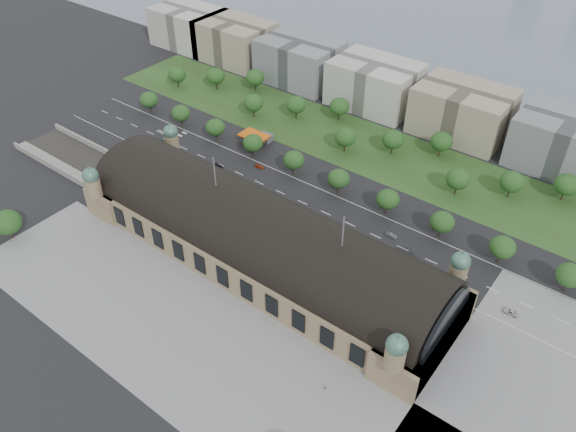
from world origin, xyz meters
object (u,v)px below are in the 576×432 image
Objects in this scene: traffic_car_4 at (350,244)px; traffic_car_3 at (260,167)px; parked_car_6 at (234,193)px; parked_car_0 at (195,181)px; traffic_car_5 at (391,235)px; parked_car_2 at (181,174)px; parked_car_4 at (210,188)px; parked_car_5 at (247,206)px; traffic_car_6 at (510,312)px; traffic_car_1 at (160,132)px; pedestrian_0 at (325,389)px; bus_west at (285,212)px; parked_car_3 at (188,170)px; bus_mid at (307,221)px; bus_east at (368,248)px; traffic_car_0 at (141,143)px; petrol_station at (260,137)px; parked_car_1 at (161,164)px; traffic_car_2 at (217,166)px.

traffic_car_3 is at bearing -113.87° from traffic_car_4.
parked_car_0 is at bearing -113.14° from parked_car_6.
parked_car_6 is at bearing 102.46° from traffic_car_5.
parked_car_2 is at bearing -91.96° from traffic_car_4.
parked_car_4 is 21.60m from parked_car_5.
parked_car_0 is (-88.03, -20.28, -0.13)m from traffic_car_5.
traffic_car_6 is 140.20m from parked_car_0.
pedestrian_0 is at bearing -120.64° from traffic_car_1.
bus_west reaches higher than parked_car_0.
traffic_car_5 is 60.78m from parked_car_5.
traffic_car_6 is 1.41× the size of parked_car_3.
traffic_car_3 is 46.32m from bus_mid.
traffic_car_6 is at bearing 60.74° from parked_car_2.
pedestrian_0 reaches higher than traffic_car_4.
bus_east is (75.83, 7.56, 0.93)m from parked_car_4.
traffic_car_0 is 1.11× the size of parked_car_4.
petrol_station reaches higher than bus_east.
traffic_car_4 is 2.27× the size of pedestrian_0.
traffic_car_0 reaches higher than traffic_car_6.
bus_east reaches higher than traffic_car_6.
bus_mid is 27.69m from bus_east.
traffic_car_3 is 0.81× the size of parked_car_2.
parked_car_4 is (9.13, 0.00, 0.06)m from parked_car_0.
bus_west is at bearing 74.00° from parked_car_0.
traffic_car_0 is at bearing -124.74° from parked_car_4.
parked_car_0 is 22.15m from parked_car_1.
traffic_car_0 is at bearing 157.30° from pedestrian_0.
traffic_car_3 is 0.40× the size of bus_west.
traffic_car_4 is 1.03× the size of parked_car_3.
traffic_car_1 is 48.70m from parked_car_0.
traffic_car_6 is 93.66m from bus_west.
parked_car_2 is at bearing -124.56° from parked_car_5.
traffic_car_6 is 162.30m from parked_car_1.
parked_car_4 is 0.98× the size of parked_car_6.
bus_west is 38.72m from bus_east.
bus_east is at bearing -88.03° from bus_mid.
parked_car_1 is at bearing 89.52° from bus_east.
traffic_car_6 is (138.68, -34.48, -2.21)m from petrol_station.
parked_car_3 is (36.10, -15.87, -0.11)m from traffic_car_1.
parked_car_4 is (-6.56, -26.27, 0.05)m from traffic_car_3.
pedestrian_0 is at bearing -166.47° from traffic_car_5.
traffic_car_6 is 0.41× the size of bus_mid.
bus_west is (-31.65, -0.37, 0.96)m from traffic_car_4.
parked_car_6 is at bearing 81.02° from traffic_car_0.
traffic_car_4 is 0.68× the size of parked_car_2.
traffic_car_4 reaches higher than parked_car_6.
pedestrian_0 is (91.37, -79.55, 0.19)m from traffic_car_3.
bus_west reaches higher than traffic_car_2.
parked_car_2 is at bearing -102.96° from petrol_station.
traffic_car_0 is 75.03m from parked_car_5.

